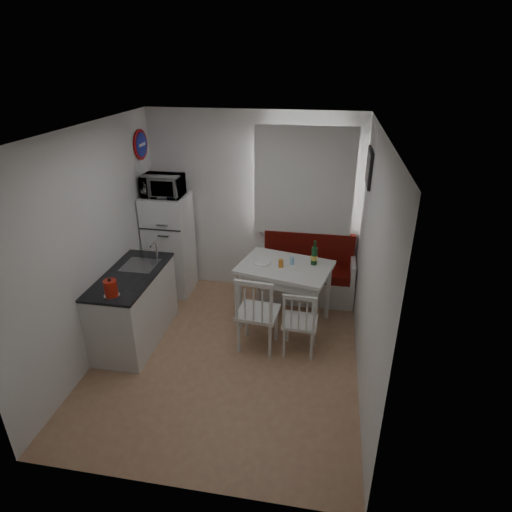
{
  "coord_description": "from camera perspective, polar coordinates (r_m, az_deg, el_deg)",
  "views": [
    {
      "loc": [
        1.03,
        -3.97,
        3.24
      ],
      "look_at": [
        0.25,
        0.5,
        1.09
      ],
      "focal_mm": 30.0,
      "sensor_mm": 36.0,
      "label": 1
    }
  ],
  "objects": [
    {
      "name": "wine_bottle",
      "position": [
        5.37,
        7.8,
        0.44
      ],
      "size": [
        0.08,
        0.08,
        0.32
      ],
      "primitive_type": null,
      "color": "#15431F",
      "rests_on": "dining_table"
    },
    {
      "name": "chair_left",
      "position": [
        4.93,
        0.06,
        -6.84
      ],
      "size": [
        0.5,
        0.48,
        0.53
      ],
      "rotation": [
        0.0,
        0.0,
        -0.08
      ],
      "color": "silver",
      "rests_on": "floor"
    },
    {
      "name": "dining_table",
      "position": [
        5.42,
        3.89,
        -2.17
      ],
      "size": [
        1.27,
        1.02,
        0.84
      ],
      "rotation": [
        0.0,
        0.0,
        -0.23
      ],
      "color": "silver",
      "rests_on": "floor"
    },
    {
      "name": "ceiling",
      "position": [
        4.16,
        -4.77,
        16.38
      ],
      "size": [
        3.0,
        3.5,
        0.02
      ],
      "primitive_type": "cube",
      "color": "white",
      "rests_on": "wall_back"
    },
    {
      "name": "fridge",
      "position": [
        6.33,
        -11.43,
        1.53
      ],
      "size": [
        0.59,
        0.59,
        1.48
      ],
      "primitive_type": "cube",
      "color": "white",
      "rests_on": "floor"
    },
    {
      "name": "chair_right",
      "position": [
        4.94,
        5.87,
        -8.12
      ],
      "size": [
        0.41,
        0.4,
        0.46
      ],
      "rotation": [
        0.0,
        0.0,
        -0.04
      ],
      "color": "silver",
      "rests_on": "floor"
    },
    {
      "name": "kettle",
      "position": [
        4.76,
        -18.8,
        -4.1
      ],
      "size": [
        0.17,
        0.17,
        0.22
      ],
      "primitive_type": "cylinder",
      "color": "#AA1C0D",
      "rests_on": "kitchen_counter"
    },
    {
      "name": "wall_front",
      "position": [
        3.13,
        -12.03,
        -13.7
      ],
      "size": [
        3.0,
        0.02,
        2.6
      ],
      "primitive_type": "cube",
      "color": "white",
      "rests_on": "floor"
    },
    {
      "name": "plate",
      "position": [
        5.42,
        0.79,
        -0.87
      ],
      "size": [
        0.22,
        0.22,
        0.02
      ],
      "primitive_type": "cylinder",
      "color": "white",
      "rests_on": "dining_table"
    },
    {
      "name": "window",
      "position": [
        5.93,
        6.42,
        9.36
      ],
      "size": [
        1.22,
        0.06,
        1.47
      ],
      "primitive_type": "cube",
      "color": "silver",
      "rests_on": "wall_back"
    },
    {
      "name": "wall_sign",
      "position": [
        6.07,
        -15.06,
        14.15
      ],
      "size": [
        0.03,
        0.4,
        0.4
      ],
      "primitive_type": "cylinder",
      "rotation": [
        0.0,
        1.57,
        0.0
      ],
      "color": "#1A269E",
      "rests_on": "wall_left"
    },
    {
      "name": "curtain",
      "position": [
        5.85,
        6.4,
        9.64
      ],
      "size": [
        1.35,
        0.02,
        1.5
      ],
      "primitive_type": "cube",
      "color": "white",
      "rests_on": "wall_back"
    },
    {
      "name": "wall_back",
      "position": [
        6.13,
        -0.28,
        6.88
      ],
      "size": [
        3.0,
        0.02,
        2.6
      ],
      "primitive_type": "cube",
      "color": "white",
      "rests_on": "floor"
    },
    {
      "name": "drinking_glass_blue",
      "position": [
        5.39,
        4.84,
        -0.68
      ],
      "size": [
        0.05,
        0.05,
        0.09
      ],
      "primitive_type": "cylinder",
      "color": "#8DC7EF",
      "rests_on": "dining_table"
    },
    {
      "name": "floor",
      "position": [
        5.23,
        -3.73,
        -13.02
      ],
      "size": [
        3.0,
        3.5,
        0.02
      ],
      "primitive_type": "cube",
      "color": "#A9795A",
      "rests_on": "ground"
    },
    {
      "name": "kitchen_counter",
      "position": [
        5.46,
        -15.91,
        -6.45
      ],
      "size": [
        0.62,
        1.32,
        1.16
      ],
      "color": "silver",
      "rests_on": "floor"
    },
    {
      "name": "picture_frame",
      "position": [
        5.23,
        14.81,
        11.35
      ],
      "size": [
        0.04,
        0.52,
        0.42
      ],
      "primitive_type": "cube",
      "color": "black",
      "rests_on": "wall_right"
    },
    {
      "name": "wall_left",
      "position": [
        5.1,
        -20.8,
        1.21
      ],
      "size": [
        0.02,
        3.5,
        2.6
      ],
      "primitive_type": "cube",
      "color": "white",
      "rests_on": "floor"
    },
    {
      "name": "microwave",
      "position": [
        5.99,
        -12.33,
        9.15
      ],
      "size": [
        0.53,
        0.36,
        0.3
      ],
      "primitive_type": "imported",
      "color": "white",
      "rests_on": "fridge"
    },
    {
      "name": "drinking_glass_orange",
      "position": [
        5.31,
        3.34,
        -1.0
      ],
      "size": [
        0.06,
        0.06,
        0.1
      ],
      "primitive_type": "cylinder",
      "color": "orange",
      "rests_on": "dining_table"
    },
    {
      "name": "bench",
      "position": [
        6.22,
        6.8,
        -2.9
      ],
      "size": [
        1.34,
        0.52,
        0.96
      ],
      "color": "silver",
      "rests_on": "floor"
    },
    {
      "name": "wall_right",
      "position": [
        4.45,
        14.94,
        -1.46
      ],
      "size": [
        0.02,
        3.5,
        2.6
      ],
      "primitive_type": "cube",
      "color": "white",
      "rests_on": "floor"
    }
  ]
}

